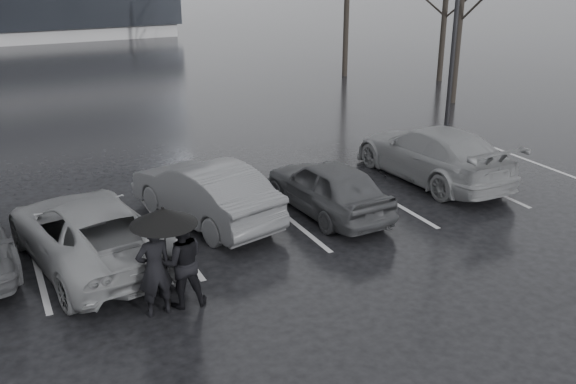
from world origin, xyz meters
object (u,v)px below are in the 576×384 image
Objects in this scene: car_east at (432,153)px; car_west_a at (204,192)px; pedestrian_right at (181,262)px; lamp_post at (456,16)px; car_west_b at (89,231)px; tree_east at (461,2)px; pedestrian_left at (154,269)px; car_main at (328,187)px; tree_ne at (445,5)px.

car_west_a is at bearing -2.22° from car_east.
pedestrian_right is 0.20× the size of lamp_post.
car_east is at bearing 165.27° from car_west_a.
pedestrian_right is (-1.59, -3.45, 0.14)m from car_west_a.
tree_east reaches higher than car_west_b.
pedestrian_right is at bearing -175.22° from pedestrian_left.
lamp_post is (3.25, 3.37, 3.19)m from car_east.
pedestrian_left is (-4.89, -2.72, 0.20)m from car_main.
car_east is at bearing -150.54° from pedestrian_right.
pedestrian_left is (-2.10, -3.54, 0.15)m from car_west_a.
lamp_post is at bearing -136.48° from car_east.
tree_east is 1.14× the size of tree_ne.
car_main is 17.87m from tree_ne.
car_east is at bearing -132.89° from tree_east.
car_west_a is 0.54× the size of tree_east.
lamp_post is at bearing -131.87° from tree_east.
tree_east is at bearing -146.24° from car_main.
pedestrian_left is 0.20× the size of lamp_post.
car_east is at bearing -134.00° from lamp_post.
car_main is 5.56m from car_west_b.
pedestrian_right reaches higher than car_west_a.
car_west_b is 9.34m from car_east.
car_west_b is at bearing -58.14° from pedestrian_right.
pedestrian_right is 13.62m from lamp_post.
car_west_a is at bearing -160.82° from lamp_post.
car_east is (6.52, 0.03, 0.02)m from car_west_a.
lamp_post is at bearing -142.67° from pedestrian_right.
tree_ne is (9.18, 11.19, 2.77)m from car_east.
pedestrian_right reaches higher than car_west_b.
tree_east is at bearing -137.93° from pedestrian_right.
car_east is 14.73m from tree_ne.
car_west_a is 6.52m from car_east.
car_west_a is (-2.79, 0.82, 0.05)m from car_main.
car_west_b is 2.85× the size of pedestrian_right.
tree_east is at bearing -151.25° from pedestrian_left.
pedestrian_right is (-4.39, -2.62, 0.19)m from car_main.
car_west_b is at bearing -146.51° from tree_ne.
car_main is 2.24× the size of pedestrian_left.
pedestrian_right is at bearing 20.70° from car_east.
car_east is at bearing -129.36° from tree_ne.
pedestrian_right is at bearing 50.18° from car_west_a.
tree_east reaches higher than car_main.
car_east is 0.72× the size of tree_ne.
car_main is 0.90× the size of car_west_a.
car_west_a reaches higher than car_west_b.
car_west_a is 4.12m from pedestrian_left.
pedestrian_left is 0.25× the size of tree_ne.
tree_ne is at bearing -140.92° from car_main.
car_west_b is at bearing -81.69° from pedestrian_left.
car_main is 3.82m from car_east.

